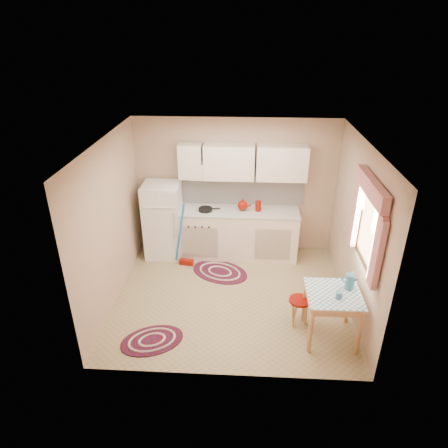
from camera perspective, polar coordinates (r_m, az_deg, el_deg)
The scene contains 14 objects.
room_shell at distance 5.88m, azimuth 2.74°, elevation 3.63°, with size 3.64×3.60×2.52m.
fridge at distance 7.33m, azimuth -8.66°, elevation 0.48°, with size 0.65×0.60×1.40m, color white.
broom at distance 6.99m, azimuth -5.58°, elevation -1.61°, with size 0.28×0.12×1.20m, color blue, non-canonical shape.
base_cabinets at distance 7.34m, azimuth 1.58°, elevation -1.42°, with size 2.25×0.60×0.88m, color white.
countertop at distance 7.14m, azimuth 1.63°, elevation 1.84°, with size 2.27×0.62×0.04m, color beige.
frying_pan at distance 7.11m, azimuth -2.67°, elevation 2.10°, with size 0.25×0.25×0.05m, color black.
red_kettle at distance 7.09m, azimuth 2.67°, elevation 2.69°, with size 0.20×0.18×0.20m, color maroon, non-canonical shape.
red_canister at distance 7.10m, azimuth 4.91°, elevation 2.49°, with size 0.10×0.10×0.16m, color maroon.
table at distance 5.73m, azimuth 14.99°, elevation -12.49°, with size 0.72×0.72×0.72m, color tan.
stool at distance 5.95m, azimuth 10.60°, elevation -12.16°, with size 0.30×0.30×0.42m, color maroon.
coffee_pot at distance 5.58m, azimuth 17.59°, elevation -7.56°, with size 0.15×0.13×0.30m, color teal, non-canonical shape.
mug at distance 5.42m, azimuth 16.12°, elevation -9.77°, with size 0.08×0.08×0.10m, color teal.
rug_center at distance 7.04m, azimuth -0.60°, elevation -6.85°, with size 1.02×0.68×0.02m, color maroon, non-canonical shape.
rug_left at distance 5.79m, azimuth -10.23°, elevation -16.05°, with size 0.87×0.58×0.02m, color maroon, non-canonical shape.
Camera 1 is at (0.18, -5.18, 3.90)m, focal length 32.00 mm.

